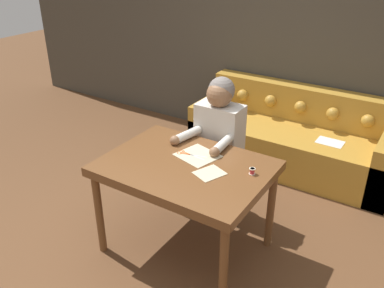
# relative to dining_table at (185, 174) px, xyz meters

# --- Properties ---
(ground_plane) EXTENTS (16.00, 16.00, 0.00)m
(ground_plane) POSITION_rel_dining_table_xyz_m (-0.13, -0.07, -0.69)
(ground_plane) COLOR brown
(wall_back) EXTENTS (8.00, 0.06, 2.60)m
(wall_back) POSITION_rel_dining_table_xyz_m (-0.13, 2.18, 0.61)
(wall_back) COLOR #474238
(wall_back) RESTS_ON ground_plane
(dining_table) EXTENTS (1.20, 0.89, 0.77)m
(dining_table) POSITION_rel_dining_table_xyz_m (0.00, 0.00, 0.00)
(dining_table) COLOR brown
(dining_table) RESTS_ON ground_plane
(couch) EXTENTS (2.11, 0.82, 0.82)m
(couch) POSITION_rel_dining_table_xyz_m (0.22, 1.76, -0.39)
(couch) COLOR #B7842D
(couch) RESTS_ON ground_plane
(person) EXTENTS (0.44, 0.57, 1.25)m
(person) POSITION_rel_dining_table_xyz_m (-0.06, 0.60, -0.05)
(person) COLOR #33281E
(person) RESTS_ON ground_plane
(pattern_paper_main) EXTENTS (0.34, 0.33, 0.00)m
(pattern_paper_main) POSITION_rel_dining_table_xyz_m (0.01, 0.16, 0.08)
(pattern_paper_main) COLOR beige
(pattern_paper_main) RESTS_ON dining_table
(pattern_paper_offcut) EXTENTS (0.23, 0.24, 0.00)m
(pattern_paper_offcut) POSITION_rel_dining_table_xyz_m (0.21, -0.02, 0.08)
(pattern_paper_offcut) COLOR beige
(pattern_paper_offcut) RESTS_ON dining_table
(scissors) EXTENTS (0.24, 0.08, 0.01)m
(scissors) POSITION_rel_dining_table_xyz_m (-0.07, 0.13, 0.08)
(scissors) COLOR silver
(scissors) RESTS_ON dining_table
(thread_spool) EXTENTS (0.04, 0.04, 0.05)m
(thread_spool) POSITION_rel_dining_table_xyz_m (0.47, 0.14, 0.10)
(thread_spool) COLOR red
(thread_spool) RESTS_ON dining_table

